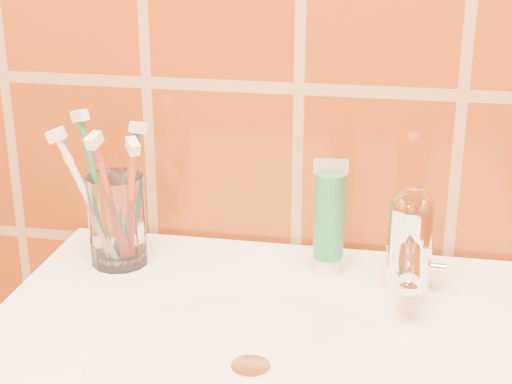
# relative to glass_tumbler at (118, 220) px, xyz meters

# --- Properties ---
(glass_tumbler) EXTENTS (0.07, 0.07, 0.11)m
(glass_tumbler) POSITION_rel_glass_tumbler_xyz_m (0.00, 0.00, 0.00)
(glass_tumbler) COLOR white
(glass_tumbler) RESTS_ON pedestal_sink
(toothpaste_tube) EXTENTS (0.04, 0.03, 0.13)m
(toothpaste_tube) POSITION_rel_glass_tumbler_xyz_m (0.24, 0.02, 0.01)
(toothpaste_tube) COLOR white
(toothpaste_tube) RESTS_ON pedestal_sink
(faucet) EXTENTS (0.05, 0.11, 0.12)m
(faucet) POSITION_rel_glass_tumbler_xyz_m (0.33, -0.01, 0.01)
(faucet) COLOR white
(faucet) RESTS_ON pedestal_sink
(toothbrush_0) EXTENTS (0.11, 0.12, 0.18)m
(toothbrush_0) POSITION_rel_glass_tumbler_xyz_m (0.02, -0.01, 0.03)
(toothbrush_0) COLOR #C13B29
(toothbrush_0) RESTS_ON glass_tumbler
(toothbrush_1) EXTENTS (0.11, 0.10, 0.17)m
(toothbrush_1) POSITION_rel_glass_tumbler_xyz_m (-0.03, -0.01, 0.03)
(toothbrush_1) COLOR white
(toothbrush_1) RESTS_ON glass_tumbler
(toothbrush_2) EXTENTS (0.11, 0.10, 0.19)m
(toothbrush_2) POSITION_rel_glass_tumbler_xyz_m (-0.02, 0.00, 0.04)
(toothbrush_2) COLOR #207B3F
(toothbrush_2) RESTS_ON glass_tumbler
(toothbrush_3) EXTENTS (0.06, 0.12, 0.19)m
(toothbrush_3) POSITION_rel_glass_tumbler_xyz_m (0.00, -0.02, 0.03)
(toothbrush_3) COLOR #AE3225
(toothbrush_3) RESTS_ON glass_tumbler
(toothbrush_4) EXTENTS (0.10, 0.11, 0.18)m
(toothbrush_4) POSITION_rel_glass_tumbler_xyz_m (0.00, 0.02, 0.03)
(toothbrush_4) COLOR #0C6265
(toothbrush_4) RESTS_ON glass_tumbler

